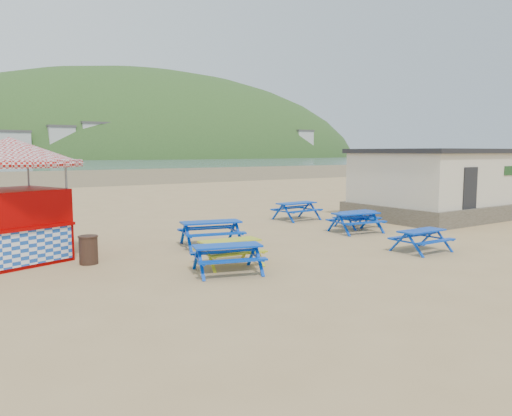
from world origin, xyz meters
TOP-DOWN VIEW (x-y plane):
  - ground at (0.00, 0.00)m, footprint 400.00×400.00m
  - wet_sand at (0.00, 55.00)m, footprint 400.00×400.00m
  - picnic_table_blue_a at (-1.80, 0.65)m, footprint 2.22×1.95m
  - picnic_table_blue_b at (4.39, 3.92)m, footprint 1.92×1.58m
  - picnic_table_blue_c at (5.02, 0.84)m, footprint 1.55×1.25m
  - picnic_table_blue_d at (-3.23, -2.74)m, footprint 2.02×1.80m
  - picnic_table_blue_e at (3.01, -3.78)m, footprint 1.59×1.28m
  - picnic_table_blue_f at (4.02, -0.06)m, footprint 1.98×1.69m
  - picnic_table_yellow at (-2.73, -2.02)m, footprint 1.75×1.47m
  - ice_cream_kiosk at (-7.40, 1.65)m, footprint 4.81×4.81m
  - litter_bin at (-5.82, 0.23)m, footprint 0.53×0.53m
  - amenity_block at (10.50, 1.00)m, footprint 7.40×5.40m
  - headland_town at (90.00, 229.68)m, footprint 264.00×144.00m

SIDE VIEW (x-z plane):
  - headland_town at x=90.00m, z-range -63.91..44.09m
  - ground at x=0.00m, z-range 0.00..0.00m
  - wet_sand at x=0.00m, z-range 0.00..0.00m
  - picnic_table_blue_c at x=5.02m, z-range 0.00..0.65m
  - picnic_table_blue_e at x=3.01m, z-range 0.00..0.66m
  - picnic_table_yellow at x=-2.73m, z-range 0.00..0.68m
  - picnic_table_blue_d at x=-3.23m, z-range 0.00..0.71m
  - picnic_table_blue_f at x=4.02m, z-range 0.00..0.75m
  - picnic_table_blue_b at x=4.39m, z-range 0.00..0.77m
  - litter_bin at x=-5.82m, z-range 0.01..0.78m
  - picnic_table_blue_a at x=-1.80m, z-range 0.00..0.80m
  - amenity_block at x=10.50m, z-range -0.01..3.14m
  - ice_cream_kiosk at x=-7.40m, z-range 0.44..3.86m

